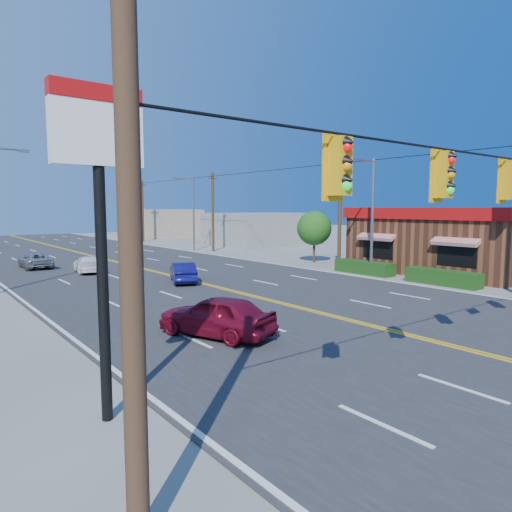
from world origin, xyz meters
TOP-DOWN VIEW (x-y plane):
  - road at (0.00, 20.00)m, footprint 20.00×120.00m
  - kfc at (19.90, 12.00)m, footprint 16.30×12.40m
  - pizza_hut_sign at (-11.00, 4.00)m, footprint 1.90×0.30m
  - streetlight_se at (10.79, 14.00)m, footprint 2.55×0.25m
  - streetlight_ne at (10.79, 38.00)m, footprint 2.55×0.25m
  - utility_pole_near at (12.20, 18.00)m, footprint 0.28×0.28m
  - utility_pole_mid at (12.20, 36.00)m, footprint 0.28×0.28m
  - utility_pole_far at (12.20, 54.00)m, footprint 0.28×0.28m
  - tree_kfc_rear at (13.50, 22.00)m, footprint 2.94×2.94m
  - bld_east_mid at (22.00, 40.00)m, footprint 12.00×10.00m
  - bld_east_far at (19.00, 62.00)m, footprint 10.00×10.00m
  - car_magenta at (-5.58, 7.92)m, footprint 3.25×4.76m
  - car_blue at (-0.70, 19.26)m, footprint 2.71×4.05m
  - car_white at (-3.94, 27.39)m, footprint 2.31×4.25m
  - car_silver at (-6.36, 32.23)m, footprint 2.09×4.29m

SIDE VIEW (x-z plane):
  - road at x=0.00m, z-range 0.00..0.06m
  - car_white at x=-3.94m, z-range 0.00..1.17m
  - car_silver at x=-6.36m, z-range 0.00..1.17m
  - car_blue at x=-0.70m, z-range 0.00..1.26m
  - car_magenta at x=-5.58m, z-range 0.00..1.50m
  - bld_east_mid at x=22.00m, z-range 0.00..4.00m
  - bld_east_far at x=19.00m, z-range 0.00..4.40m
  - kfc at x=19.90m, z-range 0.03..4.73m
  - tree_kfc_rear at x=13.50m, z-range 0.73..5.14m
  - utility_pole_near at x=12.20m, z-range 0.00..8.40m
  - utility_pole_mid at x=12.20m, z-range 0.00..8.40m
  - utility_pole_far at x=12.20m, z-range 0.00..8.40m
  - streetlight_se at x=10.79m, z-range 0.51..8.51m
  - streetlight_ne at x=10.79m, z-range 0.51..8.51m
  - pizza_hut_sign at x=-11.00m, z-range 1.76..8.61m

